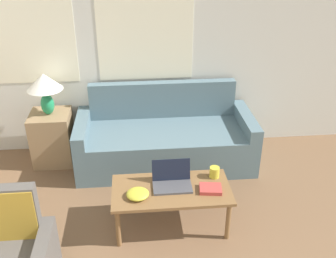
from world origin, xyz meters
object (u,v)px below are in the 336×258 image
at_px(laptop, 172,181).
at_px(table_lamp, 45,85).
at_px(cup_navy, 214,172).
at_px(snack_bowl, 138,194).
at_px(coffee_table, 171,193).
at_px(couch, 165,140).
at_px(book_red, 211,189).

bearing_deg(laptop, table_lamp, 136.42).
bearing_deg(cup_navy, snack_bowl, -162.03).
relative_size(coffee_table, cup_navy, 10.31).
distance_m(couch, cup_navy, 1.11).
relative_size(couch, book_red, 9.34).
distance_m(laptop, cup_navy, 0.43).
relative_size(couch, cup_navy, 19.42).
distance_m(couch, coffee_table, 1.18).
height_order(coffee_table, snack_bowl, snack_bowl).
bearing_deg(snack_bowl, table_lamp, 125.38).
relative_size(table_lamp, coffee_table, 0.45).
relative_size(table_lamp, book_red, 2.22).
xyz_separation_m(table_lamp, cup_navy, (1.71, -1.14, -0.50)).
relative_size(coffee_table, snack_bowl, 5.38).
height_order(couch, coffee_table, couch).
height_order(table_lamp, coffee_table, table_lamp).
relative_size(laptop, book_red, 1.62).
bearing_deg(snack_bowl, laptop, 24.17).
distance_m(snack_bowl, book_red, 0.66).
xyz_separation_m(cup_navy, snack_bowl, (-0.73, -0.24, -0.02)).
bearing_deg(snack_bowl, book_red, 2.47).
bearing_deg(book_red, cup_navy, 70.03).
relative_size(couch, coffee_table, 1.88).
xyz_separation_m(table_lamp, snack_bowl, (0.98, -1.37, -0.52)).
bearing_deg(snack_bowl, cup_navy, 17.97).
height_order(couch, book_red, couch).
height_order(couch, snack_bowl, couch).
bearing_deg(snack_bowl, couch, 74.47).
xyz_separation_m(table_lamp, laptop, (1.29, -1.23, -0.50)).
bearing_deg(table_lamp, coffee_table, -45.05).
bearing_deg(cup_navy, couch, 110.59).
relative_size(table_lamp, snack_bowl, 2.41).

